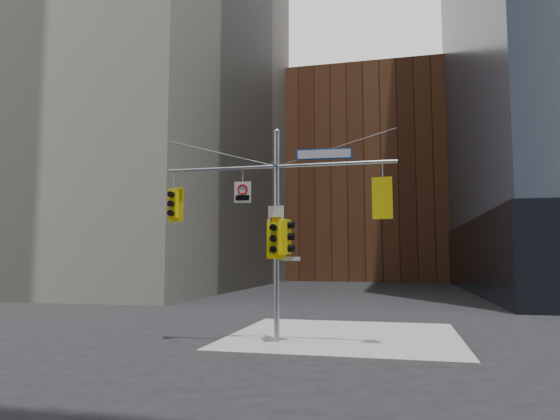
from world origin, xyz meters
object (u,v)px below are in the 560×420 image
at_px(traffic_light_west_arm, 173,204).
at_px(traffic_light_pole_side, 286,237).
at_px(traffic_light_pole_front, 275,239).
at_px(signal_assembly, 277,213).
at_px(street_sign_blade, 324,154).
at_px(traffic_light_east_arm, 383,199).
at_px(regulatory_sign_arm, 243,191).

bearing_deg(traffic_light_west_arm, traffic_light_pole_side, 3.71).
bearing_deg(traffic_light_pole_front, signal_assembly, 89.76).
bearing_deg(street_sign_blade, traffic_light_west_arm, 176.94).
xyz_separation_m(traffic_light_west_arm, traffic_light_east_arm, (7.30, -0.01, 0.00)).
bearing_deg(street_sign_blade, regulatory_sign_arm, 177.52).
distance_m(traffic_light_pole_side, regulatory_sign_arm, 2.20).
bearing_deg(traffic_light_east_arm, traffic_light_west_arm, 5.14).
xyz_separation_m(traffic_light_west_arm, regulatory_sign_arm, (2.58, -0.03, 0.37)).
bearing_deg(traffic_light_pole_front, street_sign_blade, 9.22).
height_order(signal_assembly, street_sign_blade, signal_assembly).
xyz_separation_m(traffic_light_pole_side, street_sign_blade, (1.29, 0.01, 2.75)).
relative_size(traffic_light_pole_side, regulatory_sign_arm, 1.60).
bearing_deg(regulatory_sign_arm, traffic_light_west_arm, 175.51).
height_order(signal_assembly, traffic_light_west_arm, signal_assembly).
height_order(traffic_light_west_arm, traffic_light_pole_side, traffic_light_west_arm).
distance_m(signal_assembly, street_sign_blade, 2.52).
bearing_deg(traffic_light_pole_front, traffic_light_pole_side, 38.65).
bearing_deg(traffic_light_pole_side, regulatory_sign_arm, 100.93).
bearing_deg(regulatory_sign_arm, traffic_light_pole_side, -3.06).
distance_m(signal_assembly, traffic_light_west_arm, 3.81).
relative_size(signal_assembly, traffic_light_pole_front, 6.03).
xyz_separation_m(traffic_light_east_arm, traffic_light_pole_front, (-3.51, -0.27, -1.27)).
height_order(traffic_light_pole_front, regulatory_sign_arm, regulatory_sign_arm).
relative_size(traffic_light_pole_side, street_sign_blade, 0.62).
relative_size(traffic_light_east_arm, regulatory_sign_arm, 1.84).
bearing_deg(street_sign_blade, traffic_light_pole_side, 177.27).
xyz_separation_m(signal_assembly, street_sign_blade, (1.62, 0.00, 1.93)).
xyz_separation_m(signal_assembly, traffic_light_west_arm, (-3.79, 0.01, 0.38)).
bearing_deg(traffic_light_east_arm, regulatory_sign_arm, 5.49).
relative_size(signal_assembly, regulatory_sign_arm, 10.97).
height_order(traffic_light_pole_side, traffic_light_pole_front, traffic_light_pole_front).
bearing_deg(regulatory_sign_arm, traffic_light_east_arm, -3.50).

